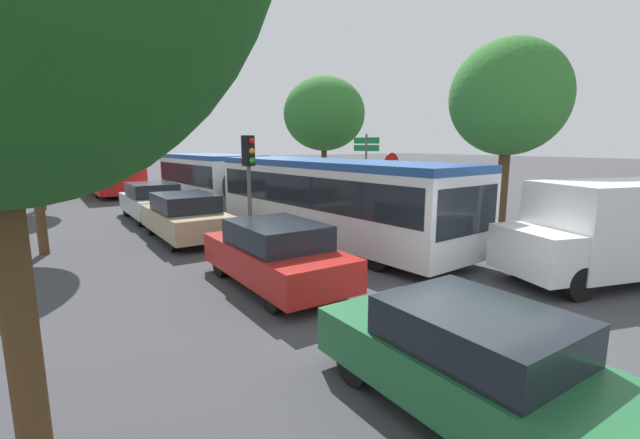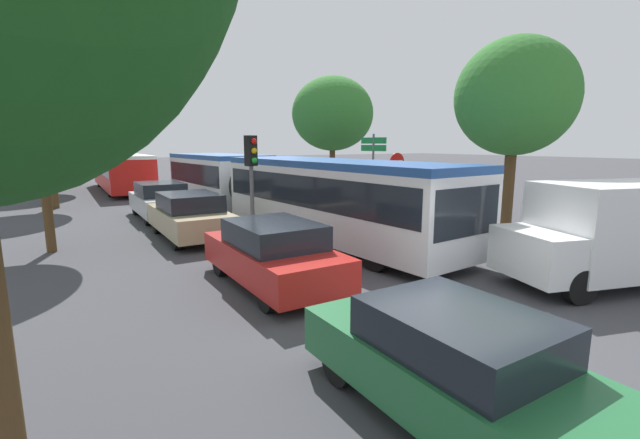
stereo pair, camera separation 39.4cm
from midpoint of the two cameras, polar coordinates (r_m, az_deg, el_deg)
ground_plane at (r=8.05m, az=18.48°, el=-13.58°), size 200.00×200.00×0.00m
articulated_bus at (r=16.92m, az=-5.38°, el=4.50°), size 3.87×17.94×2.64m
city_bus_rear at (r=31.94m, az=-24.66°, el=6.06°), size 2.64×11.47×2.46m
queued_car_green at (r=5.43m, az=19.25°, el=-17.67°), size 1.65×3.87×1.35m
queued_car_red at (r=9.60m, az=-5.13°, el=-4.53°), size 1.80×4.23×1.47m
queued_car_tan at (r=14.91m, az=-16.24°, el=0.49°), size 1.89×4.43×1.54m
queued_car_silver at (r=19.42m, az=-19.96°, el=2.44°), size 1.89×4.45×1.54m
white_van at (r=11.84m, az=35.92°, el=-1.18°), size 5.35×3.34×2.31m
traffic_light at (r=13.01m, az=-8.24°, el=7.06°), size 0.38×0.39×3.40m
no_entry_sign at (r=16.66m, az=10.84°, el=5.49°), size 0.70×0.08×2.82m
direction_sign_post at (r=20.13m, az=7.67°, el=8.27°), size 0.40×1.37×3.60m
tree_left_mid at (r=14.57m, az=-33.38°, el=13.34°), size 3.80×3.80×6.49m
tree_left_far at (r=24.68m, az=-32.72°, el=13.37°), size 4.22×4.22×7.78m
tree_left_distant at (r=33.03m, az=-32.37°, el=12.35°), size 4.99×4.99×8.58m
tree_right_near at (r=15.24m, az=25.44°, el=14.18°), size 3.70×3.70×6.43m
tree_right_mid at (r=23.70m, az=2.17°, el=13.89°), size 4.37×4.37×6.72m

